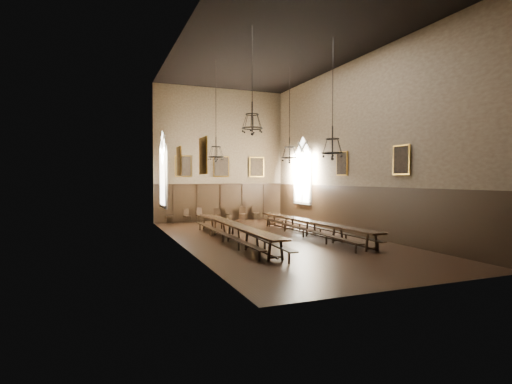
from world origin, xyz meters
TOP-DOWN VIEW (x-y plane):
  - floor at (0.00, 0.00)m, footprint 9.00×18.00m
  - ceiling at (0.00, 0.00)m, footprint 9.00×18.00m
  - wall_back at (0.00, 9.01)m, footprint 9.00×0.02m
  - wall_front at (0.00, -9.01)m, footprint 9.00×0.02m
  - wall_left at (-4.51, 0.00)m, footprint 0.02×18.00m
  - wall_right at (4.51, 0.00)m, footprint 0.02×18.00m
  - wainscot_panelling at (0.00, 0.00)m, footprint 9.00×18.00m
  - table_left at (-2.02, 0.19)m, footprint 0.80×10.47m
  - table_right at (2.08, 0.26)m, footprint 1.08×10.11m
  - bench_left_outer at (-2.57, 0.11)m, footprint 0.34×9.70m
  - bench_left_inner at (-1.52, -0.18)m, footprint 0.96×10.77m
  - bench_right_inner at (1.55, 0.08)m, footprint 0.57×9.73m
  - bench_right_outer at (2.51, 0.06)m, footprint 0.33×9.52m
  - chair_0 at (-3.57, 8.60)m, footprint 0.46×0.46m
  - chair_1 at (-2.43, 8.55)m, footprint 0.49×0.49m
  - chair_2 at (-1.54, 8.58)m, footprint 0.53×0.53m
  - chair_3 at (-0.43, 8.54)m, footprint 0.48×0.48m
  - chair_4 at (0.46, 8.52)m, footprint 0.43×0.43m
  - chair_5 at (1.39, 8.49)m, footprint 0.52×0.52m
  - chair_6 at (2.40, 8.54)m, footprint 0.46×0.46m
  - chandelier_back_left at (-2.10, 2.79)m, footprint 0.81×0.81m
  - chandelier_back_right at (2.03, 2.59)m, footprint 0.92×0.92m
  - chandelier_front_left at (-2.03, -2.22)m, footprint 0.86×0.86m
  - chandelier_front_right at (1.67, -2.29)m, footprint 0.95×0.95m
  - portrait_back_0 at (-2.60, 8.88)m, footprint 1.10×0.12m
  - portrait_back_1 at (0.00, 8.88)m, footprint 1.10×0.12m
  - portrait_back_2 at (2.60, 8.88)m, footprint 1.10×0.12m
  - portrait_left_0 at (-4.38, 1.00)m, footprint 0.12×1.00m
  - portrait_left_1 at (-4.38, -3.50)m, footprint 0.12×1.00m
  - portrait_right_0 at (4.38, 1.00)m, footprint 0.12×1.00m
  - portrait_right_1 at (4.38, -3.50)m, footprint 0.12×1.00m
  - window_right at (4.43, 5.50)m, footprint 0.20×2.20m
  - window_left at (-4.43, 5.50)m, footprint 0.20×2.20m

SIDE VIEW (x-z plane):
  - floor at x=0.00m, z-range -0.02..0.00m
  - chair_3 at x=-0.43m, z-range -0.18..0.71m
  - bench_right_outer at x=2.51m, z-range 0.06..0.49m
  - chair_1 at x=-2.43m, z-range -0.18..0.73m
  - bench_left_outer at x=-2.57m, z-range 0.06..0.50m
  - bench_right_inner at x=1.55m, z-range 0.06..0.50m
  - chair_5 at x=1.39m, z-range -0.19..0.75m
  - chair_4 at x=0.46m, z-range -0.19..0.76m
  - chair_2 at x=-1.54m, z-range -0.19..0.76m
  - chair_6 at x=2.40m, z-range -0.20..0.79m
  - chair_0 at x=-3.57m, z-range -0.20..0.79m
  - bench_left_inner at x=-1.52m, z-range 0.07..0.55m
  - table_right at x=2.08m, z-range 0.00..0.79m
  - table_left at x=-2.02m, z-range 0.00..0.82m
  - wainscot_panelling at x=0.00m, z-range 0.00..2.50m
  - window_right at x=4.43m, z-range 1.10..5.70m
  - window_left at x=-4.43m, z-range 1.10..5.70m
  - portrait_back_0 at x=-2.60m, z-range 3.00..4.40m
  - portrait_back_1 at x=0.00m, z-range 3.00..4.40m
  - portrait_back_2 at x=2.60m, z-range 3.00..4.40m
  - portrait_left_0 at x=-4.38m, z-range 3.05..4.35m
  - portrait_left_1 at x=-4.38m, z-range 3.05..4.35m
  - portrait_right_0 at x=4.38m, z-range 3.05..4.35m
  - portrait_right_1 at x=4.38m, z-range 3.05..4.35m
  - chandelier_front_right at x=1.67m, z-range 1.73..6.90m
  - chandelier_back_right at x=2.03m, z-range 1.79..6.92m
  - chandelier_back_left at x=-2.10m, z-range 1.82..6.94m
  - wall_back at x=0.00m, z-range 0.00..9.00m
  - wall_front at x=0.00m, z-range 0.00..9.00m
  - wall_left at x=-4.51m, z-range 0.00..9.00m
  - wall_right at x=4.51m, z-range 0.00..9.00m
  - chandelier_front_left at x=-2.03m, z-range 3.08..7.31m
  - ceiling at x=0.00m, z-range 9.00..9.02m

